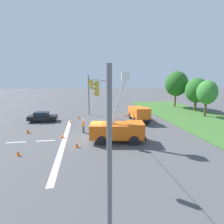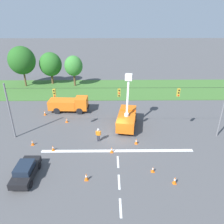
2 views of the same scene
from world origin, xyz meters
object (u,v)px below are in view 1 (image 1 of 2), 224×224
traffic_cone_lane_edge_b (28,130)px  utility_truck_support_near (139,113)px  utility_truck_bucket_lift (118,129)px  traffic_cone_foreground_right (62,135)px  traffic_cone_mid_right (79,117)px  traffic_cone_foreground_left (18,152)px  traffic_cone_mid_left (125,114)px  tree_west (197,90)px  sedan_black (42,117)px  traffic_cone_near_bucket (116,120)px  tree_far_west (176,84)px  traffic_cone_far_left (77,144)px  traffic_cone_far_right (71,121)px  road_worker (83,125)px  tree_centre (207,92)px

traffic_cone_lane_edge_b → utility_truck_support_near: bearing=104.7°
utility_truck_bucket_lift → traffic_cone_foreground_right: (-2.14, -5.99, -1.06)m
traffic_cone_foreground_right → traffic_cone_mid_right: traffic_cone_foreground_right is taller
traffic_cone_foreground_left → traffic_cone_foreground_right: size_ratio=0.91×
utility_truck_support_near → traffic_cone_mid_left: utility_truck_support_near is taller
tree_west → traffic_cone_mid_right: bearing=-82.7°
sedan_black → traffic_cone_lane_edge_b: bearing=-4.5°
utility_truck_bucket_lift → utility_truck_support_near: utility_truck_bucket_lift is taller
sedan_black → traffic_cone_near_bucket: bearing=80.4°
tree_far_west → traffic_cone_mid_right: (8.26, -21.86, -5.09)m
utility_truck_support_near → traffic_cone_far_left: size_ratio=8.59×
sedan_black → traffic_cone_far_right: bearing=70.5°
tree_far_west → road_worker: bearing=-52.5°
tree_west → utility_truck_support_near: 15.47m
traffic_cone_lane_edge_b → traffic_cone_far_left: (5.48, 6.14, -0.05)m
tree_centre → road_worker: (5.91, -21.17, -3.29)m
traffic_cone_foreground_right → traffic_cone_lane_edge_b: size_ratio=0.88×
road_worker → traffic_cone_mid_right: road_worker is taller
traffic_cone_foreground_left → traffic_cone_mid_left: bearing=137.6°
tree_far_west → traffic_cone_far_left: size_ratio=11.24×
utility_truck_bucket_lift → traffic_cone_foreground_right: bearing=-109.7°
traffic_cone_foreground_right → traffic_cone_near_bucket: traffic_cone_foreground_right is taller
tree_centre → traffic_cone_mid_right: tree_centre is taller
utility_truck_support_near → traffic_cone_lane_edge_b: utility_truck_support_near is taller
traffic_cone_far_left → traffic_cone_far_right: (-9.82, -1.25, -0.02)m
utility_truck_bucket_lift → traffic_cone_near_bucket: 8.77m
traffic_cone_near_bucket → traffic_cone_foreground_left: bearing=-45.4°
tree_west → sedan_black: tree_west is taller
traffic_cone_mid_left → traffic_cone_far_left: 15.49m
tree_west → traffic_cone_lane_edge_b: tree_west is taller
tree_centre → road_worker: size_ratio=3.60×
tree_far_west → traffic_cone_far_left: tree_far_west is taller
traffic_cone_far_left → tree_centre: bearing=115.8°
tree_west → traffic_cone_mid_right: (3.02, -23.43, -3.92)m
road_worker → tree_far_west: bearing=127.5°
tree_far_west → traffic_cone_foreground_left: (21.93, -26.81, -5.12)m
traffic_cone_foreground_left → traffic_cone_mid_right: traffic_cone_mid_right is taller
tree_centre → sedan_black: 27.74m
utility_truck_support_near → traffic_cone_near_bucket: bearing=-88.4°
traffic_cone_mid_right → traffic_cone_far_left: size_ratio=0.98×
traffic_cone_foreground_right → traffic_cone_mid_right: size_ratio=1.02×
traffic_cone_near_bucket → traffic_cone_far_left: 11.03m
tree_far_west → sedan_black: bearing=-71.0°
utility_truck_bucket_lift → traffic_cone_far_right: size_ratio=10.43×
traffic_cone_far_right → tree_far_west: bearing=115.5°
sedan_black → road_worker: (6.76, 6.34, 0.21)m
road_worker → traffic_cone_far_left: 4.72m
tree_far_west → traffic_cone_lane_edge_b: 32.23m
traffic_cone_mid_left → traffic_cone_far_right: bearing=-69.8°
utility_truck_bucket_lift → traffic_cone_foreground_left: 9.60m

